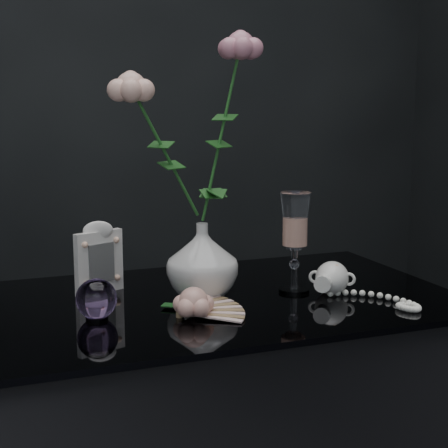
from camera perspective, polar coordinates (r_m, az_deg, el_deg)
name	(u,v)px	position (r m, az deg, el deg)	size (l,w,h in m)	color
vase	(202,260)	(1.38, -1.82, -3.04)	(0.14, 0.14, 0.15)	silver
wine_glass	(295,243)	(1.42, 5.90, -1.55)	(0.06, 0.06, 0.21)	white
picture_frame	(99,257)	(1.43, -10.37, -2.72)	(0.11, 0.09, 0.15)	white
paperweight	(96,299)	(1.27, -10.56, -6.13)	(0.07, 0.07, 0.07)	#B687DB
paper_fan	(180,311)	(1.27, -3.69, -7.19)	(0.24, 0.19, 0.02)	beige
loose_rose	(193,302)	(1.26, -2.56, -6.53)	(0.13, 0.17, 0.06)	#E3A292
pearl_jar	(332,276)	(1.43, 8.97, -4.33)	(0.24, 0.25, 0.07)	white
roses	(193,128)	(1.33, -2.62, 7.95)	(0.30, 0.12, 0.42)	beige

